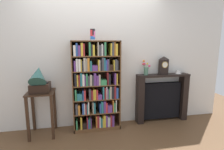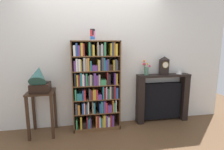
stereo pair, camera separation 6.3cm
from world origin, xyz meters
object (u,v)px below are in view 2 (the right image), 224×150
bookshelf (96,87)px  flower_vase (146,69)px  mantel_clock (164,65)px  gramophone (39,80)px  side_table_left (42,104)px  teacup_with_saucer (179,72)px  fireplace_mantel (162,98)px  cup_stack (93,35)px

bookshelf → flower_vase: bookshelf is taller
mantel_clock → gramophone: bearing=-175.5°
side_table_left → teacup_with_saucer: 2.67m
mantel_clock → teacup_with_saucer: size_ratio=2.70×
fireplace_mantel → side_table_left: bearing=-176.5°
gramophone → teacup_with_saucer: size_ratio=3.85×
mantel_clock → flower_vase: mantel_clock is taller
fireplace_mantel → teacup_with_saucer: size_ratio=8.11×
fireplace_mantel → teacup_with_saucer: (0.33, -0.02, 0.52)m
cup_stack → fireplace_mantel: size_ratio=0.18×
bookshelf → gramophone: 0.97m
bookshelf → fireplace_mantel: size_ratio=1.52×
cup_stack → mantel_clock: bearing=3.9°
fireplace_mantel → flower_vase: flower_vase is taller
mantel_clock → flower_vase: (-0.36, 0.01, -0.07)m
bookshelf → side_table_left: size_ratio=2.09×
cup_stack → flower_vase: cup_stack is taller
fireplace_mantel → flower_vase: bearing=-178.5°
flower_vase → side_table_left: bearing=-176.1°
mantel_clock → flower_vase: bearing=178.4°
bookshelf → mantel_clock: 1.40m
cup_stack → mantel_clock: 1.51m
bookshelf → gramophone: (-0.95, -0.12, 0.19)m
mantel_clock → bookshelf: bearing=-177.3°
mantel_clock → teacup_with_saucer: 0.36m
cup_stack → mantel_clock: (1.39, 0.10, -0.58)m
bookshelf → mantel_clock: bookshelf is taller
bookshelf → fireplace_mantel: bookshelf is taller
bookshelf → gramophone: bearing=-173.0°
gramophone → fireplace_mantel: (2.30, 0.20, -0.51)m
fireplace_mantel → mantel_clock: 0.67m
teacup_with_saucer → side_table_left: bearing=-177.3°
fireplace_mantel → mantel_clock: (-0.00, -0.02, 0.67)m
fireplace_mantel → bookshelf: bearing=-176.5°
side_table_left → flower_vase: (1.93, 0.13, 0.54)m
bookshelf → cup_stack: bearing=-143.5°
cup_stack → gramophone: cup_stack is taller
flower_vase → gramophone: bearing=-174.4°
fireplace_mantel → cup_stack: bearing=-175.2°
gramophone → flower_vase: bearing=5.6°
side_table_left → mantel_clock: 2.38m
side_table_left → teacup_with_saucer: bearing=2.7°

